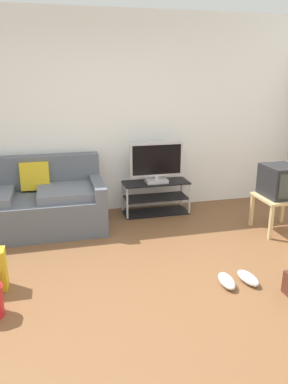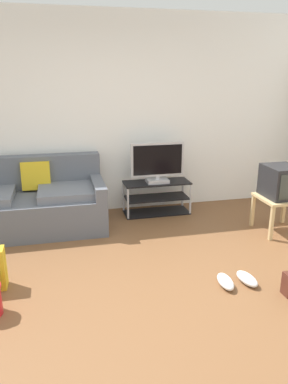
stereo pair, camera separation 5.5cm
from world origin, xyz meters
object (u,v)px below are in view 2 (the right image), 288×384
at_px(tv_stand, 157,198).
at_px(sneakers_pair, 236,280).
at_px(crt_tv, 281,182).
at_px(couch, 28,204).
at_px(side_table, 279,203).
at_px(flat_tv, 157,163).

bearing_deg(tv_stand, sneakers_pair, -83.31).
xyz_separation_m(tv_stand, crt_tv, (1.31, -0.95, 0.41)).
height_order(tv_stand, sneakers_pair, tv_stand).
distance_m(couch, side_table, 3.14).
bearing_deg(side_table, couch, 165.20).
relative_size(flat_tv, crt_tv, 1.65).
bearing_deg(couch, crt_tv, -14.52).
bearing_deg(couch, side_table, -14.80).
xyz_separation_m(tv_stand, sneakers_pair, (0.24, -2.02, -0.18)).
distance_m(couch, tv_stand, 1.74).
relative_size(flat_tv, sneakers_pair, 1.98).
relative_size(crt_tv, sneakers_pair, 1.20).
distance_m(tv_stand, side_table, 1.63).
bearing_deg(tv_stand, side_table, -36.40).
bearing_deg(side_table, crt_tv, 90.00).
height_order(side_table, sneakers_pair, side_table).
xyz_separation_m(couch, tv_stand, (1.73, 0.16, -0.10)).
bearing_deg(side_table, tv_stand, 143.60).
height_order(crt_tv, sneakers_pair, crt_tv).
xyz_separation_m(couch, side_table, (3.04, -0.80, 0.05)).
height_order(side_table, crt_tv, crt_tv).
bearing_deg(couch, flat_tv, 4.67).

